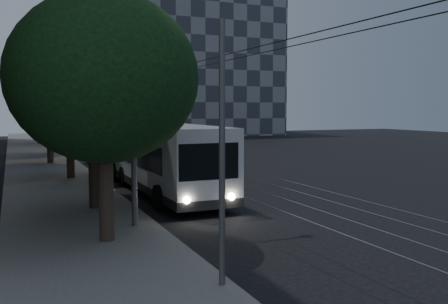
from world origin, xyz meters
TOP-DOWN VIEW (x-y plane):
  - ground at (0.00, 0.00)m, footprint 120.00×120.00m
  - sidewalk at (-7.50, 20.00)m, footprint 5.00×90.00m
  - tram_rails at (2.50, 20.00)m, footprint 4.52×90.00m
  - overhead_wires at (-4.97, 20.00)m, footprint 2.23×90.00m
  - building_distant_right at (18.00, 55.00)m, footprint 22.00×18.00m
  - trolleybus at (-2.90, 3.32)m, footprint 2.87×12.99m
  - pickup_silver at (-2.71, 11.86)m, footprint 5.11×6.88m
  - car_white_a at (-3.49, 19.00)m, footprint 2.14×4.23m
  - car_white_b at (-3.37, 19.59)m, footprint 3.22×5.05m
  - car_white_c at (-4.30, 29.00)m, footprint 2.72×4.79m
  - car_white_d at (-3.49, 32.67)m, footprint 2.82×3.90m
  - tree_0 at (-7.00, -5.18)m, footprint 5.55×5.55m
  - tree_1 at (-6.57, 0.00)m, footprint 4.86×4.86m
  - tree_2 at (-6.50, 9.26)m, footprint 5.10×5.10m
  - tree_3 at (-7.00, 17.89)m, footprint 4.86×4.86m
  - tree_4 at (-6.50, 24.08)m, footprint 3.98×3.98m
  - tree_5 at (-6.67, 39.30)m, footprint 4.78×4.78m
  - streetlamp_near at (-5.38, -3.63)m, footprint 2.58×0.44m
  - streetlamp_far at (-4.77, 23.28)m, footprint 2.66×0.44m

SIDE VIEW (x-z plane):
  - ground at x=0.00m, z-range 0.00..0.00m
  - tram_rails at x=2.50m, z-range 0.00..0.02m
  - sidewalk at x=-7.50m, z-range 0.00..0.15m
  - car_white_d at x=-3.49m, z-range 0.00..1.23m
  - car_white_b at x=-3.37m, z-range 0.00..1.36m
  - car_white_a at x=-3.49m, z-range 0.00..1.38m
  - car_white_c at x=-4.30m, z-range 0.00..1.49m
  - pickup_silver at x=-2.71m, z-range 0.00..1.74m
  - trolleybus at x=-2.90m, z-range -1.03..4.59m
  - overhead_wires at x=-4.97m, z-range 0.47..6.47m
  - tree_4 at x=-6.50m, z-range 1.12..7.00m
  - tree_5 at x=-6.67m, z-range 1.07..7.56m
  - tree_2 at x=-6.50m, z-range 1.05..7.75m
  - tree_1 at x=-6.57m, z-range 1.12..7.76m
  - tree_3 at x=-7.00m, z-range 1.18..7.93m
  - tree_0 at x=-7.00m, z-range 1.23..8.70m
  - streetlamp_near at x=-5.38m, z-range 1.06..11.83m
  - streetlamp_far at x=-4.77m, z-range 1.07..12.20m
  - building_distant_right at x=18.00m, z-range 0.00..24.00m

